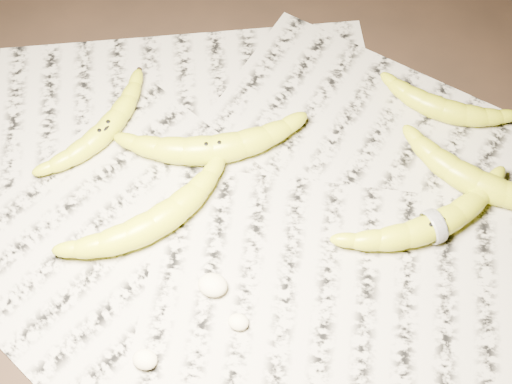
% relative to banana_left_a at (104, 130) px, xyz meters
% --- Properties ---
extents(ground, '(3.00, 3.00, 0.00)m').
position_rel_banana_left_a_xyz_m(ground, '(0.23, -0.09, -0.02)').
color(ground, black).
rests_on(ground, ground).
extents(newspaper_patch, '(0.90, 0.70, 0.01)m').
position_rel_banana_left_a_xyz_m(newspaper_patch, '(0.24, -0.07, -0.02)').
color(newspaper_patch, '#A7A18F').
rests_on(newspaper_patch, ground).
extents(banana_left_a, '(0.12, 0.19, 0.03)m').
position_rel_banana_left_a_xyz_m(banana_left_a, '(0.00, 0.00, 0.00)').
color(banana_left_a, yellow).
rests_on(banana_left_a, newspaper_patch).
extents(banana_left_b, '(0.19, 0.20, 0.04)m').
position_rel_banana_left_a_xyz_m(banana_left_b, '(0.11, -0.12, 0.00)').
color(banana_left_b, yellow).
rests_on(banana_left_b, newspaper_patch).
extents(banana_center, '(0.23, 0.15, 0.04)m').
position_rel_banana_left_a_xyz_m(banana_center, '(0.15, 0.01, 0.00)').
color(banana_center, yellow).
rests_on(banana_center, newspaper_patch).
extents(banana_taped, '(0.21, 0.19, 0.04)m').
position_rel_banana_left_a_xyz_m(banana_taped, '(0.46, -0.03, 0.00)').
color(banana_taped, yellow).
rests_on(banana_taped, newspaper_patch).
extents(banana_upper_a, '(0.21, 0.11, 0.04)m').
position_rel_banana_left_a_xyz_m(banana_upper_a, '(0.51, 0.05, 0.00)').
color(banana_upper_a, yellow).
rests_on(banana_upper_a, newspaper_patch).
extents(banana_upper_b, '(0.17, 0.07, 0.03)m').
position_rel_banana_left_a_xyz_m(banana_upper_b, '(0.45, 0.16, 0.00)').
color(banana_upper_b, yellow).
rests_on(banana_upper_b, newspaper_patch).
extents(measuring_tape, '(0.03, 0.04, 0.05)m').
position_rel_banana_left_a_xyz_m(measuring_tape, '(0.46, -0.03, 0.00)').
color(measuring_tape, white).
rests_on(measuring_tape, newspaper_patch).
extents(flesh_chunk_a, '(0.04, 0.03, 0.02)m').
position_rel_banana_left_a_xyz_m(flesh_chunk_a, '(0.21, -0.17, -0.01)').
color(flesh_chunk_a, beige).
rests_on(flesh_chunk_a, newspaper_patch).
extents(flesh_chunk_b, '(0.03, 0.02, 0.02)m').
position_rel_banana_left_a_xyz_m(flesh_chunk_b, '(0.16, -0.28, -0.01)').
color(flesh_chunk_b, beige).
rests_on(flesh_chunk_b, newspaper_patch).
extents(flesh_chunk_c, '(0.03, 0.02, 0.01)m').
position_rel_banana_left_a_xyz_m(flesh_chunk_c, '(0.25, -0.21, -0.01)').
color(flesh_chunk_c, beige).
rests_on(flesh_chunk_c, newspaper_patch).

